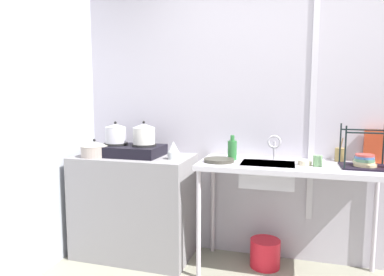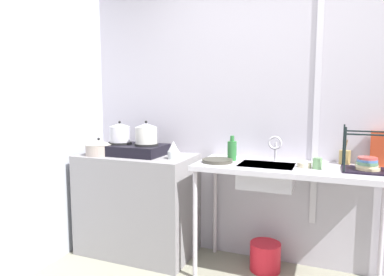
{
  "view_description": "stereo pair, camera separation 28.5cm",
  "coord_description": "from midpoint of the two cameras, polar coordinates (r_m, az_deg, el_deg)",
  "views": [
    {
      "loc": [
        -0.05,
        -1.57,
        1.42
      ],
      "look_at": [
        -0.84,
        1.16,
        1.09
      ],
      "focal_mm": 31.63,
      "sensor_mm": 36.0,
      "label": 1
    },
    {
      "loc": [
        0.22,
        -1.47,
        1.42
      ],
      "look_at": [
        -0.84,
        1.16,
        1.09
      ],
      "focal_mm": 31.63,
      "sensor_mm": 36.0,
      "label": 2
    }
  ],
  "objects": [
    {
      "name": "bottle_by_sink",
      "position": [
        2.82,
        9.65,
        -2.06
      ],
      "size": [
        0.08,
        0.08,
        0.21
      ],
      "color": "#2E7437",
      "rests_on": "counter_sink"
    },
    {
      "name": "bucket_on_floor",
      "position": [
        3.07,
        15.02,
        -18.8
      ],
      "size": [
        0.25,
        0.25,
        0.23
      ],
      "primitive_type": "cylinder",
      "color": "red",
      "rests_on": "ground"
    },
    {
      "name": "cereal_box",
      "position": [
        2.99,
        32.08,
        -1.58
      ],
      "size": [
        0.19,
        0.08,
        0.27
      ],
      "primitive_type": "cube",
      "rotation": [
        0.0,
        0.0,
        -0.09
      ],
      "color": "#CA4221",
      "rests_on": "counter_sink"
    },
    {
      "name": "cup_by_rack",
      "position": [
        2.67,
        23.29,
        -3.97
      ],
      "size": [
        0.07,
        0.07,
        0.08
      ],
      "primitive_type": "cylinder",
      "color": "#6D9F67",
      "rests_on": "counter_sink"
    },
    {
      "name": "pot_on_right_burner",
      "position": [
        3.02,
        -5.07,
        0.78
      ],
      "size": [
        0.2,
        0.2,
        0.2
      ],
      "color": "silver",
      "rests_on": "stove"
    },
    {
      "name": "wall_back",
      "position": [
        3.02,
        20.32,
        3.75
      ],
      "size": [
        4.73,
        0.1,
        2.59
      ],
      "primitive_type": "cube",
      "color": "#B3AEB9",
      "rests_on": "ground"
    },
    {
      "name": "small_bowl_on_drainboard",
      "position": [
        2.7,
        21.34,
        -4.27
      ],
      "size": [
        0.1,
        0.1,
        0.04
      ],
      "primitive_type": "cylinder",
      "color": "beige",
      "rests_on": "counter_sink"
    },
    {
      "name": "stove",
      "position": [
        3.11,
        -7.33,
        -1.9
      ],
      "size": [
        0.58,
        0.39,
        0.11
      ],
      "color": "black",
      "rests_on": "counter_concrete"
    },
    {
      "name": "dish_rack",
      "position": [
        2.74,
        30.16,
        -3.88
      ],
      "size": [
        0.32,
        0.28,
        0.32
      ],
      "color": "black",
      "rests_on": "counter_sink"
    },
    {
      "name": "pot_beside_stove",
      "position": [
        3.13,
        -12.95,
        -1.61
      ],
      "size": [
        0.24,
        0.24,
        0.16
      ],
      "color": "#A5968D",
      "rests_on": "counter_concrete"
    },
    {
      "name": "percolator",
      "position": [
        2.86,
        -0.32,
        -2.1
      ],
      "size": [
        0.1,
        0.1,
        0.15
      ],
      "color": "silver",
      "rests_on": "counter_concrete"
    },
    {
      "name": "sink_basin",
      "position": [
        2.74,
        15.37,
        -6.22
      ],
      "size": [
        0.41,
        0.31,
        0.18
      ],
      "primitive_type": "cube",
      "color": "silver",
      "rests_on": "counter_sink"
    },
    {
      "name": "frying_pan",
      "position": [
        2.74,
        7.28,
        -3.84
      ],
      "size": [
        0.25,
        0.25,
        0.03
      ],
      "primitive_type": "cylinder",
      "color": "#3B3930",
      "rests_on": "counter_sink"
    },
    {
      "name": "counter_concrete",
      "position": [
        3.2,
        -6.61,
        -10.98
      ],
      "size": [
        1.04,
        0.58,
        0.92
      ],
      "primitive_type": "cube",
      "color": "gray",
      "rests_on": "ground"
    },
    {
      "name": "faucet",
      "position": [
        2.84,
        16.65,
        -1.13
      ],
      "size": [
        0.11,
        0.07,
        0.21
      ],
      "color": "silver",
      "rests_on": "counter_sink"
    },
    {
      "name": "counter_sink",
      "position": [
        2.74,
        19.05,
        -6.01
      ],
      "size": [
        1.44,
        0.58,
        0.92
      ],
      "color": "silver",
      "rests_on": "ground"
    },
    {
      "name": "pot_on_left_burner",
      "position": [
        3.16,
        -9.57,
        0.88
      ],
      "size": [
        0.19,
        0.19,
        0.2
      ],
      "color": "silver",
      "rests_on": "stove"
    },
    {
      "name": "wall_metal_strip",
      "position": [
        2.96,
        23.01,
        6.09
      ],
      "size": [
        0.05,
        0.01,
        2.07
      ],
      "primitive_type": "cube",
      "color": "silver"
    },
    {
      "name": "wall_left",
      "position": [
        2.78,
        -27.12,
        3.23
      ],
      "size": [
        0.1,
        3.09,
        2.59
      ],
      "primitive_type": "cube",
      "color": "#ABB1BC",
      "rests_on": "ground"
    },
    {
      "name": "utensil_jar",
      "position": [
        2.95,
        26.93,
        -2.91
      ],
      "size": [
        0.08,
        0.08,
        0.19
      ],
      "color": "olive",
      "rests_on": "counter_sink"
    }
  ]
}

